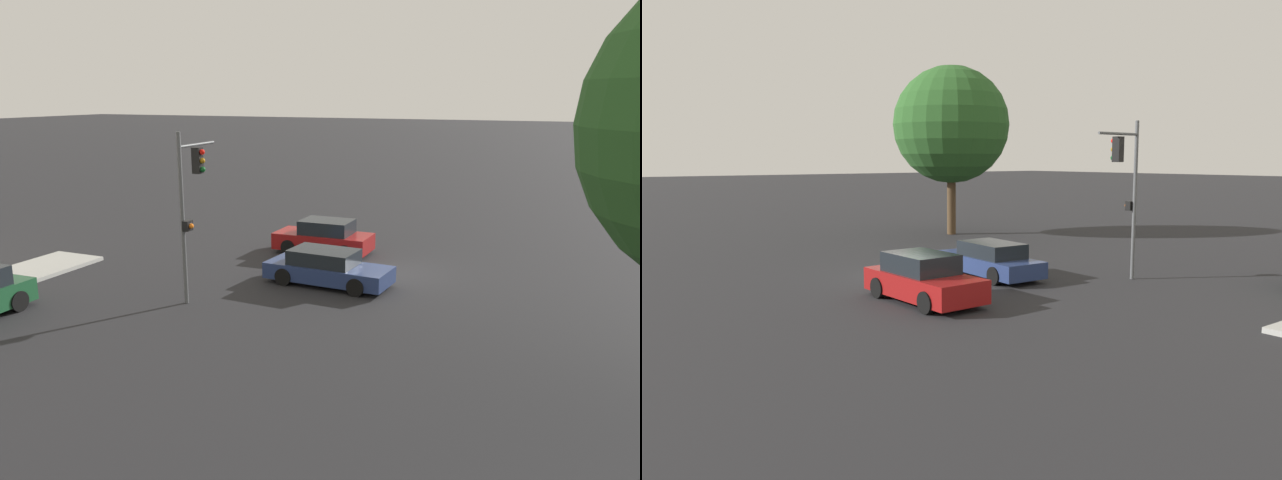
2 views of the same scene
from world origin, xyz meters
The scene contains 5 objects.
ground_plane centered at (0.00, 0.00, 0.00)m, with size 300.00×300.00×0.00m, color black.
street_tree centered at (-9.86, 9.32, 6.46)m, with size 6.83×6.83×9.89m.
traffic_signal centered at (5.55, 5.86, 3.83)m, with size 0.63×2.42×5.88m.
crossing_car_0 centered at (3.87, -1.92, 0.72)m, with size 4.40×2.02×1.53m.
crossing_car_1 centered at (1.91, 2.46, 0.64)m, with size 4.87×2.12×1.34m.
Camera 2 is at (20.02, -12.71, 4.50)m, focal length 35.00 mm.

